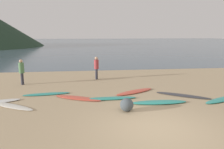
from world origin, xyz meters
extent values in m
cube|color=tan|center=(0.00, 10.00, -0.10)|extent=(120.00, 120.00, 0.20)
cube|color=#475B6B|center=(0.00, 61.52, 0.00)|extent=(140.00, 100.00, 0.01)
ellipsoid|color=silver|center=(-5.56, 2.91, 0.03)|extent=(2.39, 1.77, 0.06)
ellipsoid|color=teal|center=(-4.35, 4.62, 0.03)|extent=(2.41, 0.72, 0.07)
ellipsoid|color=#D84C38|center=(-2.71, 3.69, 0.04)|extent=(2.44, 1.62, 0.08)
ellipsoid|color=teal|center=(-1.19, 3.44, 0.04)|extent=(2.60, 0.50, 0.09)
ellipsoid|color=#D84C38|center=(0.30, 4.48, 0.04)|extent=(2.42, 1.66, 0.08)
ellipsoid|color=teal|center=(1.00, 2.55, 0.05)|extent=(2.54, 0.63, 0.10)
ellipsoid|color=#333338|center=(2.56, 3.52, 0.03)|extent=(2.50, 1.90, 0.07)
ellipsoid|color=teal|center=(4.26, 2.66, 0.04)|extent=(2.68, 1.53, 0.09)
cylinder|color=#2D2D38|center=(-1.57, 8.09, 0.36)|extent=(0.17, 0.17, 0.72)
cylinder|color=#9E3338|center=(-1.57, 8.09, 1.04)|extent=(0.31, 0.31, 0.63)
sphere|color=tan|center=(-1.57, 8.09, 1.45)|extent=(0.20, 0.20, 0.20)
cylinder|color=#2D2D38|center=(-6.20, 7.07, 0.36)|extent=(0.17, 0.17, 0.73)
cylinder|color=#4C7A4C|center=(-6.20, 7.07, 1.05)|extent=(0.32, 0.32, 0.63)
sphere|color=tan|center=(-6.20, 7.07, 1.47)|extent=(0.21, 0.21, 0.21)
sphere|color=#434C51|center=(-0.68, 1.72, 0.28)|extent=(0.55, 0.55, 0.55)
camera|label=1|loc=(-2.30, -6.53, 3.16)|focal=34.67mm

